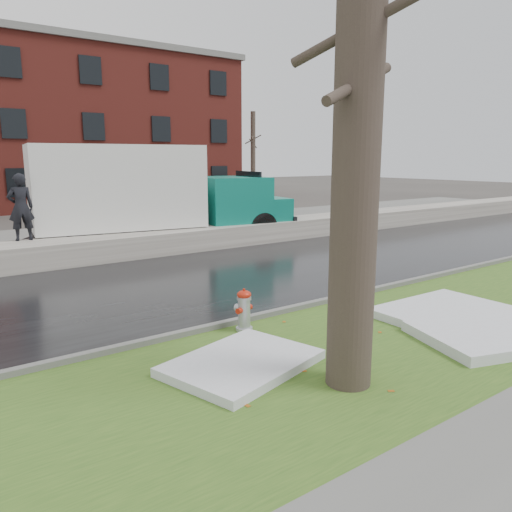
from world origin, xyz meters
TOP-DOWN VIEW (x-y plane):
  - ground at (0.00, 0.00)m, footprint 120.00×120.00m
  - verge at (0.00, -1.25)m, footprint 60.00×4.50m
  - road at (0.00, 4.50)m, footprint 60.00×7.00m
  - parking_lot at (0.00, 13.00)m, footprint 60.00×9.00m
  - curb at (0.00, 1.00)m, footprint 60.00×0.15m
  - snowbank at (0.00, 8.70)m, footprint 60.00×1.60m
  - brick_building at (2.00, 30.00)m, footprint 26.00×12.00m
  - bg_tree_right at (16.00, 24.00)m, footprint 1.40×1.62m
  - fire_hydrant at (-1.11, 0.60)m, footprint 0.39×0.36m
  - tree at (-1.18, -2.06)m, footprint 1.61×1.87m
  - box_truck at (1.39, 10.03)m, footprint 10.92×3.81m
  - worker at (-3.05, 9.30)m, footprint 0.73×0.49m
  - snow_patch_near at (2.63, -1.15)m, footprint 2.65×2.06m
  - snow_patch_far at (-2.09, -0.74)m, footprint 2.54×2.11m
  - snow_patch_side at (2.28, -2.40)m, footprint 3.22×2.59m

SIDE VIEW (x-z plane):
  - ground at x=0.00m, z-range 0.00..0.00m
  - road at x=0.00m, z-range 0.00..0.03m
  - parking_lot at x=0.00m, z-range 0.00..0.03m
  - verge at x=0.00m, z-range 0.00..0.04m
  - curb at x=0.00m, z-range 0.00..0.14m
  - snow_patch_far at x=-2.09m, z-range 0.04..0.18m
  - snow_patch_near at x=2.63m, z-range 0.04..0.20m
  - snow_patch_side at x=2.28m, z-range 0.04..0.22m
  - snowbank at x=0.00m, z-range 0.00..0.75m
  - fire_hydrant at x=-1.11m, z-range 0.07..0.86m
  - worker at x=-3.05m, z-range 0.75..2.73m
  - box_truck at x=1.39m, z-range 0.10..3.70m
  - bg_tree_right at x=16.00m, z-range 0.08..6.58m
  - tree at x=-1.18m, z-range 0.07..7.94m
  - brick_building at x=2.00m, z-range 0.00..10.00m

